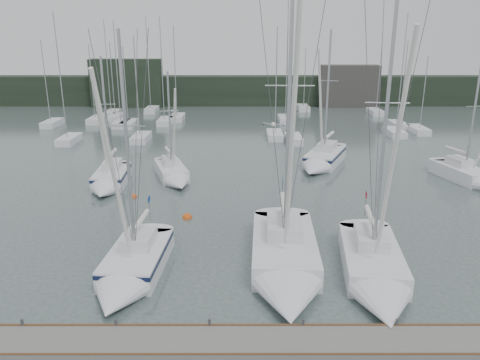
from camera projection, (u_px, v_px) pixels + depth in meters
name	position (u px, v px, depth m)	size (l,w,h in m)	color
ground	(253.00, 285.00, 23.95)	(160.00, 160.00, 0.00)	#43514F
dock	(257.00, 343.00, 19.13)	(24.00, 2.00, 0.40)	slate
far_treeline	(244.00, 91.00, 82.29)	(90.00, 4.00, 5.00)	black
far_building_left	(127.00, 83.00, 79.91)	(12.00, 3.00, 8.00)	black
far_building_right	(349.00, 86.00, 80.10)	(10.00, 3.00, 7.00)	#3C3937
mast_forest	(214.00, 122.00, 64.54)	(50.40, 28.25, 14.85)	white
sailboat_near_left	(129.00, 273.00, 23.97)	(3.35, 8.61, 13.49)	white
sailboat_near_center	(286.00, 269.00, 24.29)	(4.04, 11.47, 16.73)	white
sailboat_near_right	(377.00, 277.00, 23.58)	(4.21, 10.16, 15.43)	white
sailboat_mid_a	(109.00, 181.00, 38.56)	(2.92, 7.33, 11.36)	white
sailboat_mid_b	(174.00, 176.00, 40.35)	(4.40, 7.62, 9.96)	white
sailboat_mid_d	(321.00, 161.00, 44.48)	(6.14, 9.20, 13.48)	white
sailboat_mid_e	(473.00, 178.00, 39.55)	(4.39, 7.91, 10.80)	white
buoy_a	(187.00, 218.00, 32.54)	(0.68, 0.68, 0.68)	#D54D12
buoy_c	(133.00, 197.00, 36.59)	(0.62, 0.62, 0.62)	#D54D12
seagull	(273.00, 124.00, 22.17)	(0.99, 0.48, 0.20)	silver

